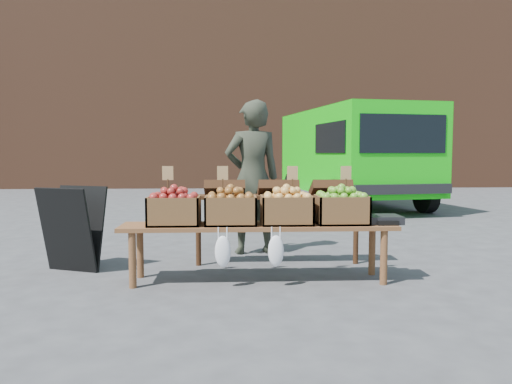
{
  "coord_description": "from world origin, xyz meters",
  "views": [
    {
      "loc": [
        0.67,
        -4.97,
        1.27
      ],
      "look_at": [
        0.94,
        0.41,
        0.85
      ],
      "focal_mm": 35.0,
      "sensor_mm": 36.0,
      "label": 1
    }
  ],
  "objects_px": {
    "delivery_van": "(352,159)",
    "chalkboard_sign": "(73,228)",
    "crate_green_apples": "(341,210)",
    "vendor": "(252,177)",
    "weighing_scale": "(383,219)",
    "crate_red_apples": "(286,210)",
    "crate_golden_apples": "(174,211)",
    "back_table": "(278,219)",
    "display_bench": "(259,253)",
    "crate_russet_pears": "(231,210)"
  },
  "relations": [
    {
      "from": "delivery_van",
      "to": "chalkboard_sign",
      "type": "distance_m",
      "value": 7.87
    },
    {
      "from": "crate_green_apples",
      "to": "chalkboard_sign",
      "type": "bearing_deg",
      "value": 169.17
    },
    {
      "from": "vendor",
      "to": "weighing_scale",
      "type": "relative_size",
      "value": 5.67
    },
    {
      "from": "crate_red_apples",
      "to": "crate_green_apples",
      "type": "height_order",
      "value": "same"
    },
    {
      "from": "chalkboard_sign",
      "to": "crate_golden_apples",
      "type": "xyz_separation_m",
      "value": [
        1.15,
        -0.54,
        0.25
      ]
    },
    {
      "from": "chalkboard_sign",
      "to": "back_table",
      "type": "xyz_separation_m",
      "value": [
        2.23,
        0.18,
        0.06
      ]
    },
    {
      "from": "vendor",
      "to": "display_bench",
      "type": "xyz_separation_m",
      "value": [
        -0.0,
        -1.4,
        -0.68
      ]
    },
    {
      "from": "back_table",
      "to": "weighing_scale",
      "type": "distance_m",
      "value": 1.23
    },
    {
      "from": "vendor",
      "to": "crate_red_apples",
      "type": "distance_m",
      "value": 1.45
    },
    {
      "from": "chalkboard_sign",
      "to": "display_bench",
      "type": "xyz_separation_m",
      "value": [
        1.98,
        -0.54,
        -0.18
      ]
    },
    {
      "from": "crate_green_apples",
      "to": "crate_russet_pears",
      "type": "bearing_deg",
      "value": 180.0
    },
    {
      "from": "chalkboard_sign",
      "to": "crate_golden_apples",
      "type": "distance_m",
      "value": 1.29
    },
    {
      "from": "delivery_van",
      "to": "chalkboard_sign",
      "type": "bearing_deg",
      "value": -135.61
    },
    {
      "from": "display_bench",
      "to": "crate_red_apples",
      "type": "height_order",
      "value": "crate_red_apples"
    },
    {
      "from": "delivery_van",
      "to": "back_table",
      "type": "distance_m",
      "value": 6.64
    },
    {
      "from": "chalkboard_sign",
      "to": "crate_russet_pears",
      "type": "xyz_separation_m",
      "value": [
        1.7,
        -0.54,
        0.25
      ]
    },
    {
      "from": "delivery_van",
      "to": "crate_red_apples",
      "type": "bearing_deg",
      "value": -118.53
    },
    {
      "from": "display_bench",
      "to": "crate_green_apples",
      "type": "distance_m",
      "value": 0.93
    },
    {
      "from": "chalkboard_sign",
      "to": "vendor",
      "type": "bearing_deg",
      "value": 45.03
    },
    {
      "from": "vendor",
      "to": "crate_red_apples",
      "type": "bearing_deg",
      "value": 89.67
    },
    {
      "from": "crate_golden_apples",
      "to": "crate_red_apples",
      "type": "xyz_separation_m",
      "value": [
        1.1,
        0.0,
        0.0
      ]
    },
    {
      "from": "back_table",
      "to": "crate_green_apples",
      "type": "height_order",
      "value": "back_table"
    },
    {
      "from": "back_table",
      "to": "crate_golden_apples",
      "type": "bearing_deg",
      "value": -146.42
    },
    {
      "from": "crate_russet_pears",
      "to": "crate_green_apples",
      "type": "relative_size",
      "value": 1.0
    },
    {
      "from": "delivery_van",
      "to": "back_table",
      "type": "bearing_deg",
      "value": -120.67
    },
    {
      "from": "crate_russet_pears",
      "to": "weighing_scale",
      "type": "xyz_separation_m",
      "value": [
        1.52,
        0.0,
        -0.1
      ]
    },
    {
      "from": "vendor",
      "to": "display_bench",
      "type": "distance_m",
      "value": 1.56
    },
    {
      "from": "crate_golden_apples",
      "to": "weighing_scale",
      "type": "relative_size",
      "value": 1.47
    },
    {
      "from": "delivery_van",
      "to": "crate_russet_pears",
      "type": "bearing_deg",
      "value": -122.53
    },
    {
      "from": "crate_russet_pears",
      "to": "crate_green_apples",
      "type": "xyz_separation_m",
      "value": [
        1.1,
        0.0,
        0.0
      ]
    },
    {
      "from": "delivery_van",
      "to": "crate_golden_apples",
      "type": "bearing_deg",
      "value": -126.3
    },
    {
      "from": "back_table",
      "to": "crate_golden_apples",
      "type": "xyz_separation_m",
      "value": [
        -1.08,
        -0.72,
        0.19
      ]
    },
    {
      "from": "vendor",
      "to": "crate_golden_apples",
      "type": "height_order",
      "value": "vendor"
    },
    {
      "from": "crate_golden_apples",
      "to": "crate_red_apples",
      "type": "distance_m",
      "value": 1.1
    },
    {
      "from": "crate_golden_apples",
      "to": "weighing_scale",
      "type": "bearing_deg",
      "value": 0.0
    },
    {
      "from": "back_table",
      "to": "display_bench",
      "type": "height_order",
      "value": "back_table"
    },
    {
      "from": "crate_russet_pears",
      "to": "vendor",
      "type": "bearing_deg",
      "value": 78.86
    },
    {
      "from": "crate_russet_pears",
      "to": "crate_green_apples",
      "type": "bearing_deg",
      "value": 0.0
    },
    {
      "from": "delivery_van",
      "to": "crate_golden_apples",
      "type": "height_order",
      "value": "delivery_van"
    },
    {
      "from": "delivery_van",
      "to": "vendor",
      "type": "height_order",
      "value": "delivery_van"
    },
    {
      "from": "back_table",
      "to": "crate_red_apples",
      "type": "distance_m",
      "value": 0.74
    },
    {
      "from": "crate_red_apples",
      "to": "weighing_scale",
      "type": "distance_m",
      "value": 0.98
    },
    {
      "from": "back_table",
      "to": "crate_red_apples",
      "type": "xyz_separation_m",
      "value": [
        0.02,
        -0.72,
        0.19
      ]
    },
    {
      "from": "delivery_van",
      "to": "vendor",
      "type": "bearing_deg",
      "value": -125.24
    },
    {
      "from": "delivery_van",
      "to": "vendor",
      "type": "distance_m",
      "value": 6.09
    },
    {
      "from": "chalkboard_sign",
      "to": "back_table",
      "type": "distance_m",
      "value": 2.24
    },
    {
      "from": "delivery_van",
      "to": "crate_russet_pears",
      "type": "height_order",
      "value": "delivery_van"
    },
    {
      "from": "back_table",
      "to": "crate_golden_apples",
      "type": "relative_size",
      "value": 4.2
    },
    {
      "from": "delivery_van",
      "to": "weighing_scale",
      "type": "height_order",
      "value": "delivery_van"
    },
    {
      "from": "chalkboard_sign",
      "to": "back_table",
      "type": "height_order",
      "value": "back_table"
    }
  ]
}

